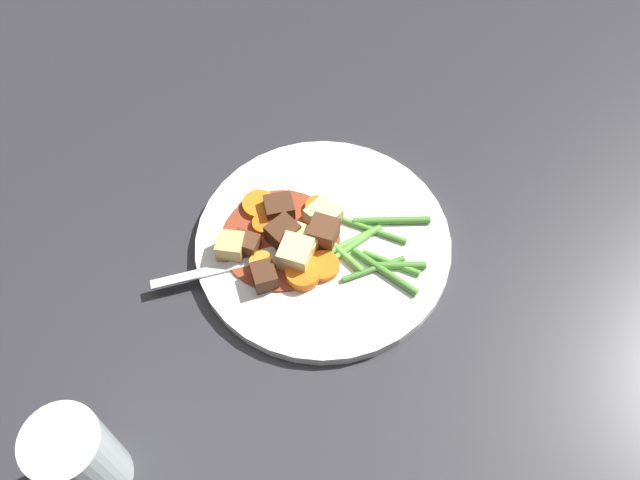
# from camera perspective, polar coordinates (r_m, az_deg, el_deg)

# --- Properties ---
(ground_plane) EXTENTS (3.00, 3.00, 0.00)m
(ground_plane) POSITION_cam_1_polar(r_m,az_deg,el_deg) (0.75, -0.00, -0.56)
(ground_plane) COLOR #2D2D33
(dinner_plate) EXTENTS (0.27, 0.27, 0.01)m
(dinner_plate) POSITION_cam_1_polar(r_m,az_deg,el_deg) (0.75, -0.00, -0.28)
(dinner_plate) COLOR white
(dinner_plate) RESTS_ON ground_plane
(stew_sauce) EXTENTS (0.13, 0.13, 0.00)m
(stew_sauce) POSITION_cam_1_polar(r_m,az_deg,el_deg) (0.74, -3.53, -0.08)
(stew_sauce) COLOR #93381E
(stew_sauce) RESTS_ON dinner_plate
(carrot_slice_0) EXTENTS (0.03, 0.03, 0.01)m
(carrot_slice_0) POSITION_cam_1_polar(r_m,az_deg,el_deg) (0.76, -0.47, 2.67)
(carrot_slice_0) COLOR orange
(carrot_slice_0) RESTS_ON dinner_plate
(carrot_slice_1) EXTENTS (0.04, 0.04, 0.01)m
(carrot_slice_1) POSITION_cam_1_polar(r_m,az_deg,el_deg) (0.72, -0.28, -2.17)
(carrot_slice_1) COLOR orange
(carrot_slice_1) RESTS_ON dinner_plate
(carrot_slice_2) EXTENTS (0.04, 0.04, 0.01)m
(carrot_slice_2) POSITION_cam_1_polar(r_m,az_deg,el_deg) (0.76, -5.31, 2.89)
(carrot_slice_2) COLOR orange
(carrot_slice_2) RESTS_ON dinner_plate
(carrot_slice_3) EXTENTS (0.05, 0.05, 0.01)m
(carrot_slice_3) POSITION_cam_1_polar(r_m,az_deg,el_deg) (0.71, -1.70, -2.78)
(carrot_slice_3) COLOR orange
(carrot_slice_3) RESTS_ON dinner_plate
(carrot_slice_4) EXTENTS (0.03, 0.03, 0.01)m
(carrot_slice_4) POSITION_cam_1_polar(r_m,az_deg,el_deg) (0.75, -4.89, 1.27)
(carrot_slice_4) COLOR orange
(carrot_slice_4) RESTS_ON dinner_plate
(carrot_slice_5) EXTENTS (0.03, 0.03, 0.01)m
(carrot_slice_5) POSITION_cam_1_polar(r_m,az_deg,el_deg) (0.75, -3.62, 1.40)
(carrot_slice_5) COLOR orange
(carrot_slice_5) RESTS_ON dinner_plate
(carrot_slice_6) EXTENTS (0.03, 0.03, 0.01)m
(carrot_slice_6) POSITION_cam_1_polar(r_m,az_deg,el_deg) (0.72, -5.08, -1.99)
(carrot_slice_6) COLOR orange
(carrot_slice_6) RESTS_ON dinner_plate
(potato_chunk_0) EXTENTS (0.04, 0.04, 0.03)m
(potato_chunk_0) POSITION_cam_1_polar(r_m,az_deg,el_deg) (0.71, -2.28, -1.21)
(potato_chunk_0) COLOR #EAD68C
(potato_chunk_0) RESTS_ON dinner_plate
(potato_chunk_1) EXTENTS (0.04, 0.04, 0.02)m
(potato_chunk_1) POSITION_cam_1_polar(r_m,az_deg,el_deg) (0.74, -0.31, 2.02)
(potato_chunk_1) COLOR #EAD68C
(potato_chunk_1) RESTS_ON dinner_plate
(potato_chunk_2) EXTENTS (0.04, 0.03, 0.02)m
(potato_chunk_2) POSITION_cam_1_polar(r_m,az_deg,el_deg) (0.73, -1.48, -0.00)
(potato_chunk_2) COLOR #E5CC7A
(potato_chunk_2) RESTS_ON dinner_plate
(potato_chunk_3) EXTENTS (0.03, 0.03, 0.02)m
(potato_chunk_3) POSITION_cam_1_polar(r_m,az_deg,el_deg) (0.73, -7.64, -0.54)
(potato_chunk_3) COLOR #DBBC6B
(potato_chunk_3) RESTS_ON dinner_plate
(meat_chunk_0) EXTENTS (0.03, 0.03, 0.02)m
(meat_chunk_0) POSITION_cam_1_polar(r_m,az_deg,el_deg) (0.71, -4.88, -2.97)
(meat_chunk_0) COLOR #4C2B19
(meat_chunk_0) RESTS_ON dinner_plate
(meat_chunk_1) EXTENTS (0.04, 0.04, 0.03)m
(meat_chunk_1) POSITION_cam_1_polar(r_m,az_deg,el_deg) (0.73, -3.34, 0.80)
(meat_chunk_1) COLOR #4C2B19
(meat_chunk_1) RESTS_ON dinner_plate
(meat_chunk_2) EXTENTS (0.04, 0.04, 0.03)m
(meat_chunk_2) POSITION_cam_1_polar(r_m,az_deg,el_deg) (0.73, 0.00, 0.27)
(meat_chunk_2) COLOR #56331E
(meat_chunk_2) RESTS_ON dinner_plate
(meat_chunk_3) EXTENTS (0.03, 0.03, 0.02)m
(meat_chunk_3) POSITION_cam_1_polar(r_m,az_deg,el_deg) (0.73, -6.36, -0.33)
(meat_chunk_3) COLOR #56331E
(meat_chunk_3) RESTS_ON dinner_plate
(meat_chunk_4) EXTENTS (0.04, 0.03, 0.02)m
(meat_chunk_4) POSITION_cam_1_polar(r_m,az_deg,el_deg) (0.75, -3.64, 2.65)
(meat_chunk_4) COLOR #4C2B19
(meat_chunk_4) RESTS_ON dinner_plate
(green_bean_0) EXTENTS (0.07, 0.06, 0.01)m
(green_bean_0) POSITION_cam_1_polar(r_m,az_deg,el_deg) (0.72, 5.08, -2.59)
(green_bean_0) COLOR #4C8E33
(green_bean_0) RESTS_ON dinner_plate
(green_bean_1) EXTENTS (0.07, 0.03, 0.01)m
(green_bean_1) POSITION_cam_1_polar(r_m,az_deg,el_deg) (0.72, 4.15, -2.39)
(green_bean_1) COLOR #4C8E33
(green_bean_1) RESTS_ON dinner_plate
(green_bean_2) EXTENTS (0.05, 0.01, 0.01)m
(green_bean_2) POSITION_cam_1_polar(r_m,az_deg,el_deg) (0.72, 6.42, -2.09)
(green_bean_2) COLOR #4C8E33
(green_bean_2) RESTS_ON dinner_plate
(green_bean_3) EXTENTS (0.07, 0.05, 0.01)m
(green_bean_3) POSITION_cam_1_polar(r_m,az_deg,el_deg) (0.73, 2.03, -0.28)
(green_bean_3) COLOR #66AD42
(green_bean_3) RESTS_ON dinner_plate
(green_bean_4) EXTENTS (0.08, 0.01, 0.01)m
(green_bean_4) POSITION_cam_1_polar(r_m,az_deg,el_deg) (0.75, 5.65, 1.62)
(green_bean_4) COLOR #4C8E33
(green_bean_4) RESTS_ON dinner_plate
(green_bean_5) EXTENTS (0.06, 0.03, 0.01)m
(green_bean_5) POSITION_cam_1_polar(r_m,az_deg,el_deg) (0.73, 5.60, -1.86)
(green_bean_5) COLOR #599E38
(green_bean_5) RESTS_ON dinner_plate
(green_bean_6) EXTENTS (0.04, 0.05, 0.01)m
(green_bean_6) POSITION_cam_1_polar(r_m,az_deg,el_deg) (0.73, 1.73, -1.24)
(green_bean_6) COLOR #66AD42
(green_bean_6) RESTS_ON dinner_plate
(green_bean_7) EXTENTS (0.07, 0.03, 0.01)m
(green_bean_7) POSITION_cam_1_polar(r_m,az_deg,el_deg) (0.74, 4.27, 0.77)
(green_bean_7) COLOR #599E38
(green_bean_7) RESTS_ON dinner_plate
(green_bean_8) EXTENTS (0.06, 0.05, 0.01)m
(green_bean_8) POSITION_cam_1_polar(r_m,az_deg,el_deg) (0.73, 1.62, -1.02)
(green_bean_8) COLOR #66AD42
(green_bean_8) RESTS_ON dinner_plate
(fork) EXTENTS (0.17, 0.06, 0.00)m
(fork) POSITION_cam_1_polar(r_m,az_deg,el_deg) (0.73, -6.85, -1.99)
(fork) COLOR silver
(fork) RESTS_ON dinner_plate
(water_glass) EXTENTS (0.06, 0.06, 0.11)m
(water_glass) POSITION_cam_1_polar(r_m,az_deg,el_deg) (0.64, -19.48, -16.69)
(water_glass) COLOR silver
(water_glass) RESTS_ON ground_plane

